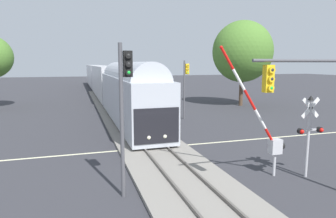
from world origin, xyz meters
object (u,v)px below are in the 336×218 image
at_px(commuter_train, 106,80).
at_px(crossing_gate_near, 269,135).
at_px(crossing_signal_mast, 309,128).
at_px(traffic_signal_median, 125,96).
at_px(traffic_signal_near_right, 324,90).
at_px(traffic_signal_far_side, 186,80).
at_px(maple_right_background, 242,52).

distance_m(commuter_train, crossing_gate_near, 36.13).
xyz_separation_m(crossing_signal_mast, traffic_signal_median, (-8.55, 0.41, 1.71)).
xyz_separation_m(traffic_signal_near_right, traffic_signal_far_side, (0.88, 17.72, -0.56)).
height_order(commuter_train, crossing_signal_mast, commuter_train).
relative_size(crossing_gate_near, crossing_signal_mast, 1.56).
distance_m(crossing_gate_near, traffic_signal_median, 7.14).
xyz_separation_m(commuter_train, crossing_signal_mast, (5.82, -36.48, -0.35)).
bearing_deg(crossing_signal_mast, traffic_signal_near_right, -121.39).
height_order(crossing_gate_near, maple_right_background, maple_right_background).
bearing_deg(crossing_gate_near, traffic_signal_median, -178.43).
height_order(crossing_gate_near, traffic_signal_median, traffic_signal_median).
relative_size(commuter_train, traffic_signal_far_side, 11.67).
height_order(crossing_gate_near, crossing_signal_mast, crossing_gate_near).
relative_size(commuter_train, crossing_signal_mast, 16.80).
xyz_separation_m(crossing_gate_near, traffic_signal_near_right, (0.62, -2.41, 2.31)).
bearing_deg(traffic_signal_median, commuter_train, 85.67).
relative_size(traffic_signal_near_right, maple_right_background, 0.54).
bearing_deg(traffic_signal_far_side, crossing_gate_near, -95.60).
height_order(crossing_gate_near, traffic_signal_near_right, crossing_gate_near).
xyz_separation_m(commuter_train, traffic_signal_median, (-2.73, -36.07, 1.37)).
height_order(traffic_signal_median, traffic_signal_near_right, traffic_signal_median).
bearing_deg(traffic_signal_median, crossing_gate_near, 1.57).
xyz_separation_m(traffic_signal_median, traffic_signal_far_side, (8.33, 15.50, -0.33)).
xyz_separation_m(traffic_signal_near_right, maple_right_background, (10.92, 24.40, 2.48)).
distance_m(crossing_signal_mast, traffic_signal_far_side, 15.97).
relative_size(crossing_gate_near, traffic_signal_near_right, 1.07).
xyz_separation_m(crossing_gate_near, traffic_signal_median, (-6.82, -0.19, 2.08)).
relative_size(crossing_signal_mast, traffic_signal_median, 0.64).
xyz_separation_m(commuter_train, maple_right_background, (15.64, -13.90, 4.08)).
relative_size(crossing_gate_near, traffic_signal_far_side, 1.09).
bearing_deg(crossing_gate_near, commuter_train, 96.51).
relative_size(traffic_signal_far_side, maple_right_background, 0.53).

